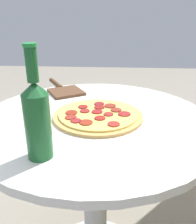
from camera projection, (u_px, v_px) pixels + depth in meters
table at (95, 163)px, 0.95m from camera, size 0.82×0.82×0.73m
pizza at (98, 115)px, 0.87m from camera, size 0.31×0.31×0.02m
beer_bottle at (37, 117)px, 0.60m from camera, size 0.07×0.07×0.29m
pizza_paddle at (63, 90)px, 1.14m from camera, size 0.29×0.22×0.02m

